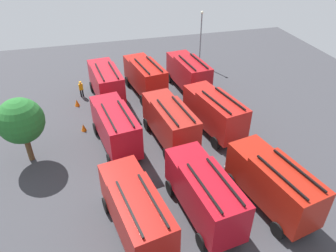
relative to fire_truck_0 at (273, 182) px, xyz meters
The scene contains 18 objects.
ground_plane 10.64m from the fire_truck_0, 26.64° to the left, with size 54.85×54.85×0.00m, color #38383D.
fire_truck_0 is the anchor object (origin of this frame).
fire_truck_1 9.45m from the fire_truck_0, ahead, with size 7.54×3.89×3.88m.
fire_truck_2 17.98m from the fire_truck_0, ahead, with size 7.42×3.38×3.88m.
fire_truck_3 4.72m from the fire_truck_0, 85.74° to the left, with size 7.45×3.50×3.88m.
fire_truck_4 10.01m from the fire_truck_0, 27.48° to the left, with size 7.46×3.54×3.88m.
fire_truck_5 18.97m from the fire_truck_0, 14.80° to the left, with size 7.51×3.72×3.88m.
fire_truck_6 9.17m from the fire_truck_0, 90.23° to the left, with size 7.52×3.76×3.88m.
fire_truck_7 13.15m from the fire_truck_0, 44.42° to the left, with size 7.49×3.63×3.88m.
fire_truck_8 20.16m from the fire_truck_0, 26.80° to the left, with size 7.42×3.39×3.88m.
firefighter_0 22.75m from the fire_truck_0, 31.13° to the left, with size 0.31×0.45×1.78m.
firefighter_1 23.18m from the fire_truck_0, 12.71° to the left, with size 0.37×0.48×1.65m.
firefighter_2 24.16m from the fire_truck_0, 11.26° to the left, with size 0.48×0.45×1.64m.
tree_1 18.89m from the fire_truck_0, 59.63° to the left, with size 3.57×3.57×5.54m.
traffic_cone_0 21.49m from the fire_truck_0, 35.19° to the left, with size 0.51×0.51×0.72m, color #F2600C.
traffic_cone_1 17.22m from the fire_truck_0, ahead, with size 0.49×0.49×0.70m, color #F2600C.
traffic_cone_2 17.43m from the fire_truck_0, 43.29° to the left, with size 0.49×0.49×0.71m, color #F2600C.
lamppost 24.92m from the fire_truck_0, ahead, with size 0.36×0.36×6.93m.
Camera 1 is at (-22.50, 6.03, 17.00)m, focal length 34.34 mm.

